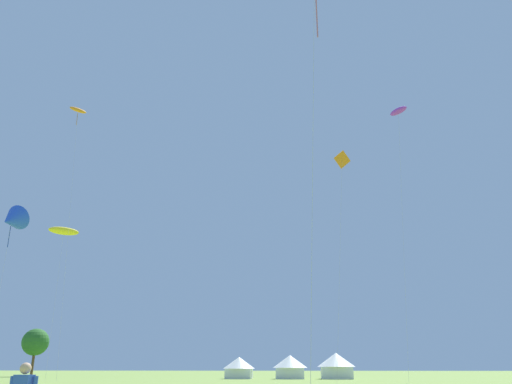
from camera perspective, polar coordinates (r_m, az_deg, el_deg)
The scene contains 9 objects.
kite_orange_diamond at distance 59.54m, azimuth 9.42°, elevation 3.12°, with size 2.84×1.85×24.91m.
kite_purple_parafoil at distance 68.13m, azimuth 15.35°, elevation 8.50°, with size 3.26×3.56×32.38m.
kite_orange_parafoil at distance 77.82m, azimuth -18.94°, elevation 8.40°, with size 3.07×2.51×36.23m.
kite_yellow_parafoil at distance 73.66m, azimuth -20.33°, elevation -4.04°, with size 4.06×3.65×19.29m.
kite_blue_delta at distance 54.29m, azimuth -25.22°, elevation -2.77°, with size 2.85×3.36×16.31m.
festival_tent_left at distance 75.74m, azimuth -1.87°, elevation -18.59°, with size 4.41×4.41×2.87m.
festival_tent_right at distance 75.25m, azimuth 3.76°, elevation -18.47°, with size 4.76×4.76×3.09m.
festival_tent_center at distance 75.36m, azimuth 8.80°, elevation -18.18°, with size 5.20×5.20×3.38m.
tree_distant_left at distance 98.89m, azimuth -23.03°, elevation -14.92°, with size 4.44×4.44×7.74m.
Camera 1 is at (3.17, -4.64, 1.66)m, focal length 36.47 mm.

